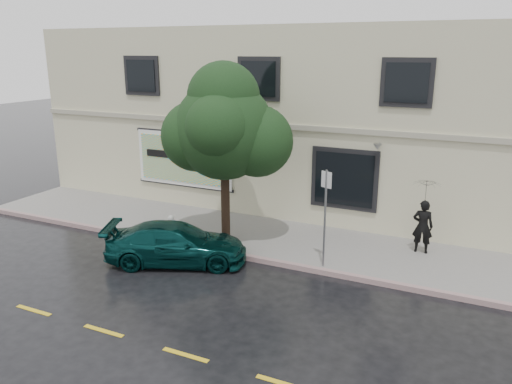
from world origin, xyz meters
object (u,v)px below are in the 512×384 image
at_px(pedestrian, 423,226).
at_px(fire_hydrant, 171,225).
at_px(street_tree, 224,131).
at_px(car, 176,244).

bearing_deg(pedestrian, fire_hydrant, 11.52).
relative_size(pedestrian, street_tree, 0.32).
relative_size(pedestrian, fire_hydrant, 2.41).
relative_size(car, street_tree, 0.80).
relative_size(car, pedestrian, 2.49).
xyz_separation_m(car, street_tree, (0.72, 1.78, 3.18)).
distance_m(car, street_tree, 3.72).
bearing_deg(car, fire_hydrant, 15.72).
bearing_deg(car, pedestrian, -84.34).
xyz_separation_m(street_tree, fire_hydrant, (-1.96, -0.23, -3.30)).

